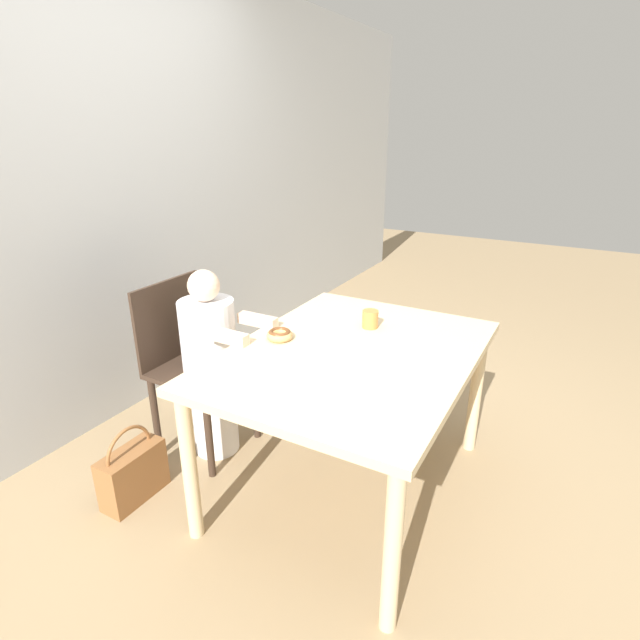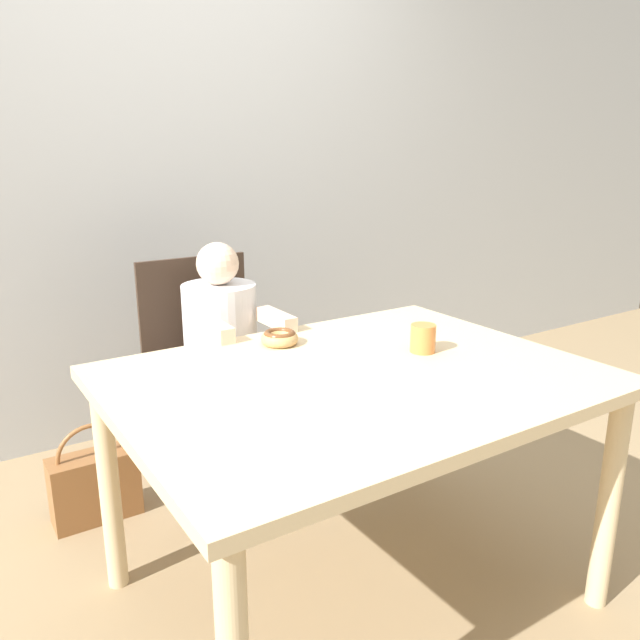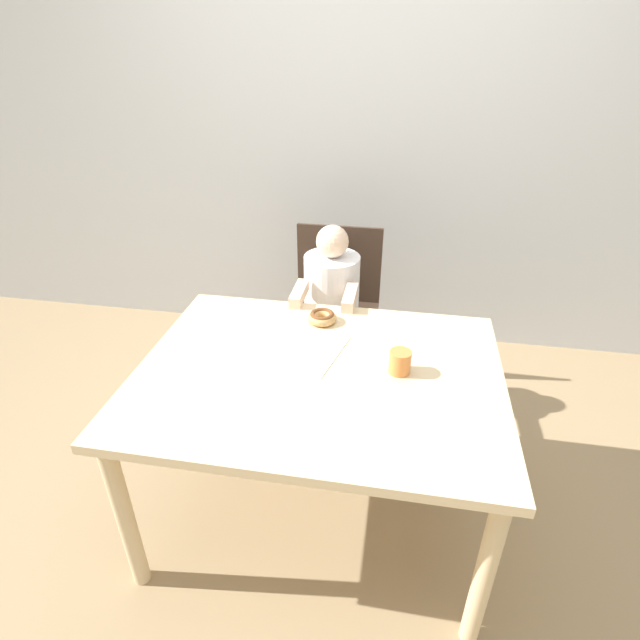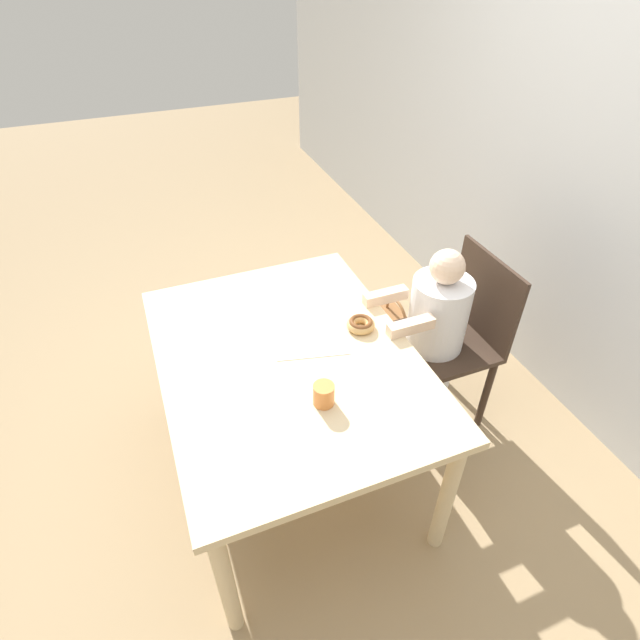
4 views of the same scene
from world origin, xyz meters
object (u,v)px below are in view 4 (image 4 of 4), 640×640
child_figure (432,342)px  cup (324,394)px  handbag (394,333)px  chair (454,337)px  donut (361,324)px

child_figure → cup: 0.82m
handbag → cup: size_ratio=4.37×
chair → cup: size_ratio=10.52×
handbag → cup: (0.82, -0.78, 0.61)m
chair → cup: (0.35, -0.81, 0.27)m
cup → chair: bearing=113.1°
chair → child_figure: bearing=-90.0°
child_figure → donut: child_figure is taller
donut → handbag: bearing=135.6°
handbag → cup: cup is taller
chair → donut: (0.02, -0.52, 0.25)m
chair → donut: 0.57m
cup → handbag: bearing=136.4°
child_figure → cup: (0.35, -0.69, 0.27)m
child_figure → chair: bearing=90.0°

